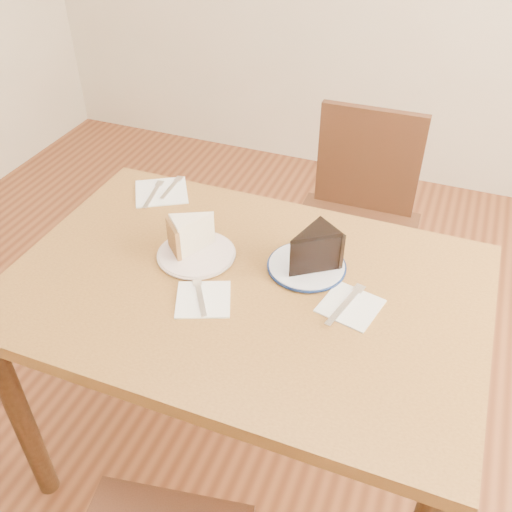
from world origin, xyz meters
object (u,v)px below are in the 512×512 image
at_px(plate_navy, 307,266).
at_px(carrot_cake, 195,234).
at_px(table, 245,312).
at_px(chair_far, 355,225).
at_px(plate_cream, 196,254).
at_px(chocolate_cake, 310,253).

height_order(plate_navy, carrot_cake, carrot_cake).
relative_size(table, carrot_cake, 10.81).
bearing_deg(plate_navy, chair_far, 88.93).
distance_m(table, plate_cream, 0.20).
bearing_deg(chair_far, plate_cream, 64.28).
bearing_deg(carrot_cake, chair_far, 107.80).
bearing_deg(chocolate_cake, plate_navy, -20.28).
xyz_separation_m(plate_navy, chocolate_cake, (0.01, -0.01, 0.06)).
xyz_separation_m(plate_cream, plate_navy, (0.29, 0.06, 0.00)).
height_order(table, plate_cream, plate_cream).
bearing_deg(plate_cream, chocolate_cake, 8.70).
height_order(table, chair_far, chair_far).
distance_m(plate_cream, chocolate_cake, 0.31).
distance_m(table, chocolate_cake, 0.24).
distance_m(chair_far, carrot_cake, 0.77).
bearing_deg(chair_far, plate_navy, 87.83).
bearing_deg(plate_navy, plate_cream, -168.46).
xyz_separation_m(table, chair_far, (0.14, 0.72, -0.16)).
bearing_deg(chocolate_cake, plate_cream, 44.12).
bearing_deg(table, chair_far, 78.92).
xyz_separation_m(table, plate_cream, (-0.16, 0.06, 0.10)).
xyz_separation_m(carrot_cake, chocolate_cake, (0.31, 0.02, 0.01)).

